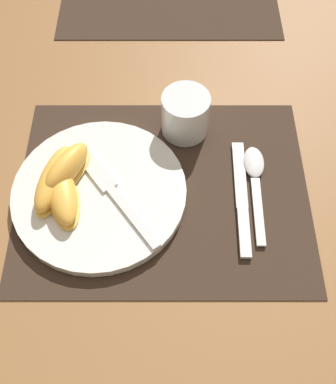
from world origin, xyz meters
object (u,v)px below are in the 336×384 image
Objects in this scene: knife at (242,200)px; citrus_wedge_0 at (67,169)px; plate at (100,192)px; citrus_wedge_1 at (55,179)px; spoon at (255,175)px; juice_glass at (186,116)px; fork at (114,192)px; citrus_wedge_2 at (62,193)px.

citrus_wedge_0 reaches higher than knife.
plate is 0.07m from citrus_wedge_1.
spoon is 1.34× the size of citrus_wedge_1.
citrus_wedge_1 is (-0.20, -0.12, -0.00)m from juice_glass.
spoon is 1.60× the size of citrus_wedge_0.
citrus_wedge_0 is at bearing 172.73° from knife.
fork is 0.08m from citrus_wedge_2.
citrus_wedge_0 reaches higher than spoon.
citrus_wedge_0 is 0.83× the size of citrus_wedge_1.
citrus_wedge_2 is at bearing -142.07° from juice_glass.
plate is 0.25m from spoon.
citrus_wedge_1 is at bearing -138.62° from citrus_wedge_0.
juice_glass is 0.45× the size of spoon.
citrus_wedge_1 is (-0.29, 0.02, 0.03)m from knife.
fork is at bearing 178.94° from knife.
juice_glass is 0.21m from citrus_wedge_0.
plate is 1.31× the size of knife.
spoon reaches higher than knife.
citrus_wedge_0 reaches higher than citrus_wedge_2.
juice_glass reaches higher than citrus_wedge_0.
spoon is 0.31m from citrus_wedge_2.
knife is 0.29m from citrus_wedge_1.
citrus_wedge_1 reaches higher than citrus_wedge_2.
juice_glass is 0.17m from knife.
fork is 0.09m from citrus_wedge_1.
knife is at bearing -1.06° from fork.
plate is at bearing -26.95° from citrus_wedge_0.
citrus_wedge_1 is at bearing 121.54° from citrus_wedge_2.
citrus_wedge_1 is (-0.31, -0.03, 0.03)m from spoon.
spoon is at bearing 8.10° from plate.
knife is at bearing -7.27° from citrus_wedge_0.
plate is 3.42× the size of juice_glass.
citrus_wedge_2 reaches higher than spoon.
citrus_wedge_1 is (-0.02, -0.02, -0.00)m from citrus_wedge_0.
citrus_wedge_0 is at bearing 41.38° from citrus_wedge_1.
juice_glass is 0.15m from spoon.
knife is 0.28m from citrus_wedge_2.
juice_glass is at bearing 30.35° from citrus_wedge_0.
citrus_wedge_1 is 1.04× the size of citrus_wedge_2.
plate reaches higher than spoon.
spoon is 0.23m from fork.
citrus_wedge_0 is (-0.19, -0.11, 0.00)m from juice_glass.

